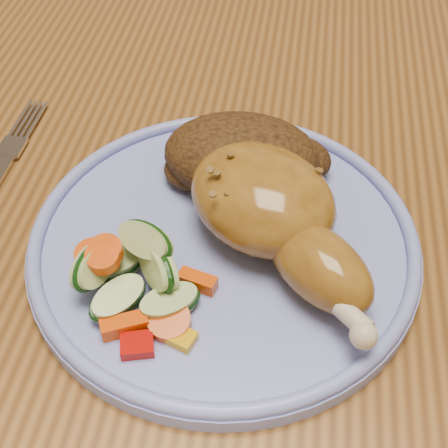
% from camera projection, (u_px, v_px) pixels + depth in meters
% --- Properties ---
extents(dining_table, '(0.90, 1.40, 0.75)m').
position_uv_depth(dining_table, '(260.00, 266.00, 0.55)').
color(dining_table, brown).
rests_on(dining_table, ground).
extents(chair_far, '(0.42, 0.42, 0.91)m').
position_uv_depth(chair_far, '(293.00, 54.00, 1.09)').
color(chair_far, '#4C2D16').
rests_on(chair_far, ground).
extents(plate, '(0.28, 0.28, 0.01)m').
position_uv_depth(plate, '(224.00, 244.00, 0.45)').
color(plate, '#7987DB').
rests_on(plate, dining_table).
extents(plate_rim, '(0.27, 0.27, 0.01)m').
position_uv_depth(plate_rim, '(224.00, 234.00, 0.44)').
color(plate_rim, '#7987DB').
rests_on(plate_rim, plate).
extents(chicken_leg, '(0.16, 0.17, 0.06)m').
position_uv_depth(chicken_leg, '(275.00, 214.00, 0.42)').
color(chicken_leg, '#95651F').
rests_on(chicken_leg, plate).
extents(rice_pilaf, '(0.13, 0.09, 0.05)m').
position_uv_depth(rice_pilaf, '(245.00, 157.00, 0.47)').
color(rice_pilaf, '#432810').
rests_on(rice_pilaf, plate).
extents(vegetable_pile, '(0.10, 0.10, 0.05)m').
position_uv_depth(vegetable_pile, '(133.00, 277.00, 0.40)').
color(vegetable_pile, '#A50A05').
rests_on(vegetable_pile, plate).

